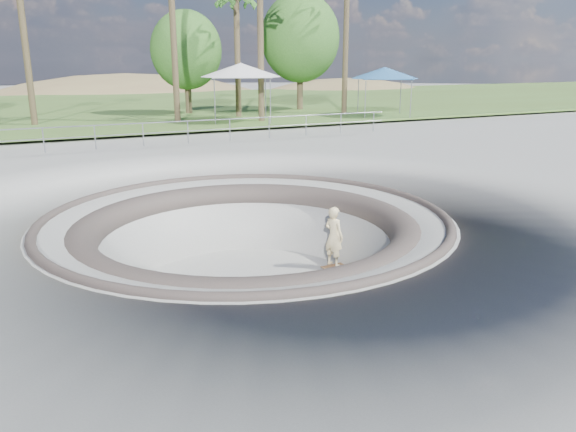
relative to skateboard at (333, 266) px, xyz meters
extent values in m
plane|color=#A1A19C|center=(-2.70, -0.20, 1.84)|extent=(180.00, 180.00, 0.00)
torus|color=#A1A19C|center=(-2.70, -0.20, -0.16)|extent=(14.00, 14.00, 4.00)
cylinder|color=#A1A19C|center=(-2.70, -0.20, -0.11)|extent=(6.60, 6.60, 0.10)
torus|color=#463E38|center=(-2.70, -0.20, 1.82)|extent=(10.24, 10.24, 0.24)
torus|color=#463E38|center=(-2.70, -0.20, 1.39)|extent=(8.91, 8.91, 0.81)
cube|color=#456327|center=(-2.70, 33.80, 2.06)|extent=(180.00, 36.00, 0.12)
ellipsoid|color=brown|center=(5.30, 59.80, -6.03)|extent=(61.60, 44.00, 28.60)
ellipsoid|color=brown|center=(32.30, 51.80, -3.52)|extent=(42.00, 30.00, 19.50)
cylinder|color=gray|center=(-2.70, 11.80, 3.01)|extent=(25.00, 0.05, 0.05)
cylinder|color=gray|center=(-2.70, 11.80, 2.56)|extent=(25.00, 0.05, 0.05)
cube|color=brown|center=(0.00, 0.00, 0.01)|extent=(0.75, 0.25, 0.02)
cylinder|color=#B8B7BC|center=(0.00, 0.00, -0.02)|extent=(0.04, 0.15, 0.03)
cylinder|color=#B8B7BC|center=(0.00, 0.00, -0.02)|extent=(0.04, 0.15, 0.03)
cylinder|color=beige|center=(0.00, 0.00, -0.03)|extent=(0.06, 0.03, 0.06)
cylinder|color=beige|center=(0.00, 0.00, -0.03)|extent=(0.06, 0.03, 0.06)
cylinder|color=beige|center=(0.00, 0.00, -0.03)|extent=(0.06, 0.03, 0.06)
cylinder|color=beige|center=(0.00, 0.00, -0.03)|extent=(0.06, 0.03, 0.06)
imported|color=beige|center=(0.00, 0.00, 0.87)|extent=(0.58, 0.72, 1.72)
cylinder|color=gray|center=(2.99, 17.03, 3.35)|extent=(0.06, 0.06, 2.46)
cylinder|color=gray|center=(6.12, 17.03, 3.35)|extent=(0.06, 0.06, 2.46)
cylinder|color=gray|center=(2.99, 20.16, 3.35)|extent=(0.06, 0.06, 2.46)
cylinder|color=gray|center=(6.12, 20.16, 3.35)|extent=(0.06, 0.06, 2.46)
cube|color=white|center=(4.56, 18.60, 4.69)|extent=(4.25, 4.25, 0.08)
cone|color=white|center=(4.56, 18.60, 5.08)|extent=(6.29, 6.29, 0.78)
cylinder|color=gray|center=(12.70, 16.36, 3.25)|extent=(0.06, 0.06, 2.26)
cylinder|color=gray|center=(15.57, 16.36, 3.25)|extent=(0.06, 0.06, 2.26)
cylinder|color=gray|center=(12.70, 19.23, 3.25)|extent=(0.06, 0.06, 2.26)
cylinder|color=gray|center=(15.57, 19.23, 3.25)|extent=(0.06, 0.06, 2.26)
cube|color=#2B629B|center=(14.14, 17.80, 4.48)|extent=(4.07, 4.07, 0.08)
cone|color=#2B629B|center=(14.14, 17.80, 4.84)|extent=(5.57, 5.57, 0.72)
cylinder|color=brown|center=(-6.64, 21.97, 6.99)|extent=(0.36, 0.36, 9.96)
cylinder|color=brown|center=(1.03, 19.91, 8.33)|extent=(0.36, 0.36, 12.63)
cylinder|color=brown|center=(5.39, 21.27, 5.95)|extent=(0.36, 0.36, 7.88)
cylinder|color=brown|center=(5.67, 18.23, 6.96)|extent=(0.36, 0.36, 9.90)
cylinder|color=brown|center=(12.65, 20.23, 7.00)|extent=(0.36, 0.36, 9.97)
cylinder|color=brown|center=(3.20, 25.03, 4.00)|extent=(0.44, 0.44, 3.97)
ellipsoid|color=#29561D|center=(3.20, 25.03, 6.27)|extent=(4.75, 4.31, 5.18)
cylinder|color=brown|center=(11.47, 24.53, 4.41)|extent=(0.44, 0.44, 4.81)
ellipsoid|color=#29561D|center=(11.47, 24.53, 7.16)|extent=(5.74, 5.22, 6.26)
camera|label=1|loc=(-7.71, -12.91, 5.66)|focal=35.00mm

